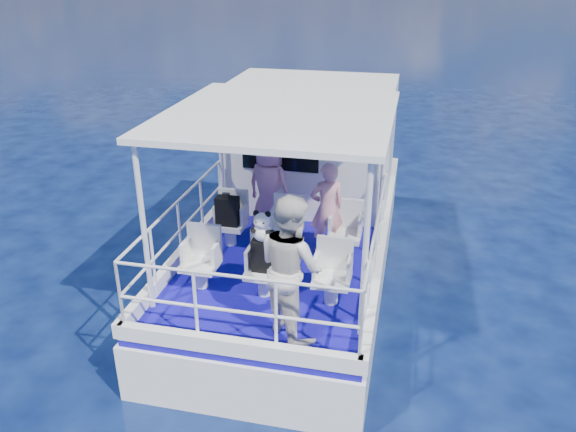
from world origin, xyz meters
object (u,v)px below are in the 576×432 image
object	(u,v)px
panda	(262,226)
passenger_port_fwd	(269,187)
passenger_stbd_aft	(291,267)
backpack_center	(263,256)

from	to	relation	value
panda	passenger_port_fwd	bearing A→B (deg)	101.97
passenger_port_fwd	passenger_stbd_aft	bearing A→B (deg)	128.52
passenger_port_fwd	passenger_stbd_aft	size ratio (longest dim) A/B	0.90
passenger_port_fwd	panda	size ratio (longest dim) A/B	3.87
backpack_center	panda	world-z (taller)	panda
passenger_port_fwd	backpack_center	bearing A→B (deg)	120.96
backpack_center	passenger_port_fwd	bearing A→B (deg)	102.19
passenger_stbd_aft	backpack_center	distance (m)	0.90
passenger_port_fwd	panda	world-z (taller)	passenger_port_fwd
passenger_port_fwd	passenger_stbd_aft	xyz separation A→B (m)	(0.93, -2.58, 0.09)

